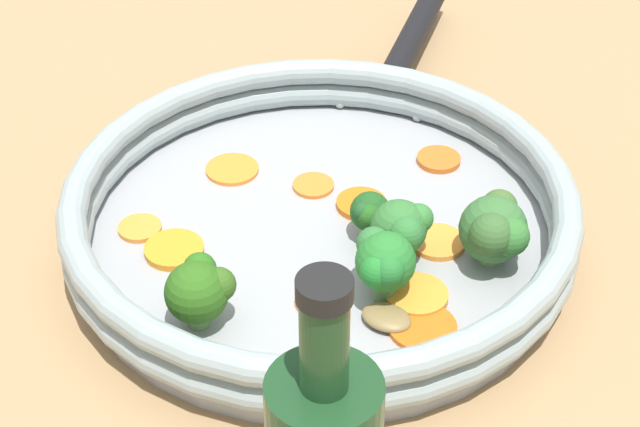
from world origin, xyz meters
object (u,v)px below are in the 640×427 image
broccoli_floret_2 (383,262)px  broccoli_floret_3 (402,229)px  carrot_slice_2 (422,327)px  carrot_slice_9 (317,302)px  carrot_slice_0 (174,250)px  mushroom_piece_0 (387,317)px  carrot_slice_7 (439,159)px  carrot_slice_5 (438,242)px  carrot_slice_1 (417,296)px  broccoli_floret_4 (200,290)px  broccoli_floret_1 (495,229)px  carrot_slice_4 (361,204)px  carrot_slice_6 (140,228)px  skillet (320,239)px  broccoli_floret_0 (369,214)px  carrot_slice_3 (232,169)px  carrot_slice_8 (313,185)px

broccoli_floret_2 → broccoli_floret_3: broccoli_floret_2 is taller
carrot_slice_2 → carrot_slice_9: (0.05, -0.05, -0.00)m
carrot_slice_0 → mushroom_piece_0: (-0.11, 0.11, 0.00)m
carrot_slice_7 → carrot_slice_5: bearing=64.8°
carrot_slice_1 → broccoli_floret_4: (0.14, -0.03, 0.02)m
carrot_slice_1 → broccoli_floret_1: broccoli_floret_1 is taller
carrot_slice_7 → carrot_slice_9: 0.18m
carrot_slice_4 → broccoli_floret_2: size_ratio=0.73×
mushroom_piece_0 → broccoli_floret_3: bearing=-121.7°
carrot_slice_1 → carrot_slice_6: size_ratio=1.34×
carrot_slice_4 → broccoli_floret_2: 0.10m
skillet → carrot_slice_5: (-0.07, 0.04, 0.01)m
broccoli_floret_1 → broccoli_floret_0: bearing=-37.7°
carrot_slice_0 → carrot_slice_9: carrot_slice_0 is taller
broccoli_floret_2 → broccoli_floret_4: bearing=-9.0°
carrot_slice_6 → broccoli_floret_0: bearing=157.2°
broccoli_floret_1 → mushroom_piece_0: bearing=18.9°
skillet → carrot_slice_3: 0.10m
carrot_slice_7 → carrot_slice_0: bearing=9.8°
carrot_slice_7 → broccoli_floret_2: 0.17m
carrot_slice_2 → carrot_slice_0: bearing=-44.5°
carrot_slice_4 → broccoli_floret_0: size_ratio=1.03×
carrot_slice_4 → broccoli_floret_0: 0.04m
skillet → carrot_slice_1: size_ratio=8.20×
carrot_slice_0 → carrot_slice_9: size_ratio=1.39×
carrot_slice_6 → broccoli_floret_1: bearing=152.0°
carrot_slice_9 → skillet: bearing=-111.1°
carrot_slice_4 → carrot_slice_8: size_ratio=1.18×
carrot_slice_2 → carrot_slice_3: size_ratio=1.09×
carrot_slice_9 → broccoli_floret_0: size_ratio=0.84×
carrot_slice_7 → carrot_slice_8: size_ratio=1.08×
skillet → carrot_slice_4: 0.04m
broccoli_floret_0 → broccoli_floret_2: size_ratio=0.70×
carrot_slice_8 → broccoli_floret_1: size_ratio=0.57×
carrot_slice_5 → broccoli_floret_0: (0.04, -0.02, 0.02)m
carrot_slice_2 → broccoli_floret_3: bearing=-101.1°
carrot_slice_8 → carrot_slice_0: bearing=18.7°
carrot_slice_4 → broccoli_floret_2: bearing=76.1°
carrot_slice_3 → carrot_slice_6: 0.09m
carrot_slice_2 → carrot_slice_6: 0.22m
carrot_slice_0 → carrot_slice_7: same height
carrot_slice_9 → broccoli_floret_4: broccoli_floret_4 is taller
carrot_slice_3 → carrot_slice_4: 0.11m
carrot_slice_0 → carrot_slice_5: (-0.17, 0.05, -0.00)m
carrot_slice_2 → carrot_slice_8: (0.01, -0.17, -0.00)m
mushroom_piece_0 → carrot_slice_6: bearing=-49.0°
carrot_slice_0 → broccoli_floret_0: (-0.13, 0.03, 0.02)m
carrot_slice_7 → broccoli_floret_0: (0.08, 0.07, 0.02)m
carrot_slice_3 → broccoli_floret_0: broccoli_floret_0 is taller
carrot_slice_0 → broccoli_floret_0: broccoli_floret_0 is taller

